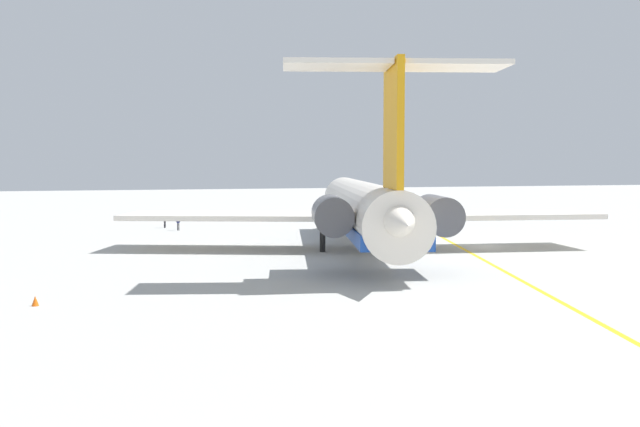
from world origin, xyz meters
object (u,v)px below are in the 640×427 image
object	(u,v)px
ground_crew_near_tail	(178,221)
safety_cone_nose	(35,301)
ground_crew_near_nose	(165,218)
main_jetliner	(364,208)

from	to	relation	value
ground_crew_near_tail	safety_cone_nose	xyz separation A→B (m)	(-44.11, 12.41, -0.87)
ground_crew_near_nose	ground_crew_near_tail	bearing A→B (deg)	64.08
main_jetliner	safety_cone_nose	xyz separation A→B (m)	(-18.31, 25.83, -3.61)
main_jetliner	safety_cone_nose	bearing A→B (deg)	139.59
ground_crew_near_nose	main_jetliner	bearing A→B (deg)	73.72
ground_crew_near_tail	safety_cone_nose	bearing A→B (deg)	3.27
ground_crew_near_nose	ground_crew_near_tail	xyz separation A→B (m)	(-3.97, -1.17, 0.00)
main_jetliner	safety_cone_nose	distance (m)	31.87
ground_crew_near_tail	safety_cone_nose	size ratio (longest dim) A/B	3.29
main_jetliner	ground_crew_near_tail	size ratio (longest dim) A/B	26.70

